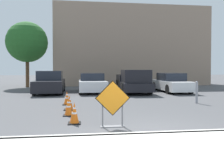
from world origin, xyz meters
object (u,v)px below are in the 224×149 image
traffic_cone_nearest (74,113)px  parked_car_third (171,83)px  pickup_truck (133,82)px  traffic_cone_third (69,103)px  parked_car_second (92,83)px  traffic_cone_fourth (67,98)px  road_closed_sign (113,102)px  parked_car_nearest (50,83)px  traffic_cone_second (69,107)px  bollard_nearest (197,92)px

traffic_cone_nearest → parked_car_third: 11.01m
pickup_truck → parked_car_third: 2.96m
traffic_cone_nearest → parked_car_third: parked_car_third is taller
traffic_cone_third → parked_car_second: bearing=80.8°
traffic_cone_nearest → traffic_cone_fourth: size_ratio=1.03×
road_closed_sign → parked_car_nearest: 10.02m
parked_car_nearest → traffic_cone_second: bearing=100.8°
road_closed_sign → traffic_cone_nearest: size_ratio=2.06×
parked_car_second → pickup_truck: bearing=164.3°
parked_car_nearest → parked_car_second: (2.93, 0.27, -0.06)m
traffic_cone_nearest → parked_car_nearest: 9.19m
traffic_cone_second → parked_car_third: bearing=47.6°
pickup_truck → parked_car_third: size_ratio=1.16×
traffic_cone_fourth → pickup_truck: pickup_truck is taller
traffic_cone_second → parked_car_nearest: bearing=103.7°
road_closed_sign → bollard_nearest: size_ratio=1.24×
traffic_cone_nearest → traffic_cone_third: (-0.33, 2.32, -0.03)m
road_closed_sign → parked_car_second: (-0.33, 9.74, -0.08)m
parked_car_nearest → traffic_cone_nearest: bearing=100.6°
traffic_cone_nearest → bollard_nearest: (5.74, 3.33, 0.26)m
road_closed_sign → pickup_truck: bearing=74.0°
parked_car_nearest → pickup_truck: (5.85, -0.46, 0.03)m
traffic_cone_nearest → bollard_nearest: bearing=30.1°
traffic_cone_nearest → parked_car_nearest: parked_car_nearest is taller
traffic_cone_nearest → traffic_cone_third: size_ratio=1.11×
traffic_cone_third → pickup_truck: bearing=56.7°
parked_car_third → pickup_truck: bearing=5.0°
bollard_nearest → parked_car_second: bearing=130.2°
road_closed_sign → bollard_nearest: road_closed_sign is taller
pickup_truck → traffic_cone_fourth: bearing=50.4°
traffic_cone_nearest → bollard_nearest: 6.64m
parked_car_nearest → parked_car_third: (8.80, -0.16, -0.07)m
traffic_cone_third → parked_car_third: parked_car_third is taller
road_closed_sign → traffic_cone_second: (-1.38, 1.74, -0.40)m
traffic_cone_fourth → pickup_truck: bearing=48.6°
parked_car_nearest → parked_car_third: 8.80m
traffic_cone_third → traffic_cone_fourth: 1.35m
parked_car_nearest → bollard_nearest: 9.67m
parked_car_second → pickup_truck: size_ratio=0.82×
parked_car_second → road_closed_sign: bearing=90.2°
traffic_cone_fourth → parked_car_third: (7.18, 5.11, 0.33)m
traffic_cone_fourth → road_closed_sign: bearing=-68.5°
bollard_nearest → parked_car_third: bearing=80.5°
parked_car_third → bollard_nearest: (-0.91, -5.44, -0.07)m
traffic_cone_second → traffic_cone_third: size_ratio=1.11×
traffic_cone_second → parked_car_third: (6.92, 7.57, 0.32)m
traffic_cone_third → parked_car_second: (1.11, 6.87, 0.36)m
traffic_cone_third → bollard_nearest: 6.16m
traffic_cone_second → parked_car_second: (1.05, 7.99, 0.33)m
traffic_cone_fourth → pickup_truck: size_ratio=0.12×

